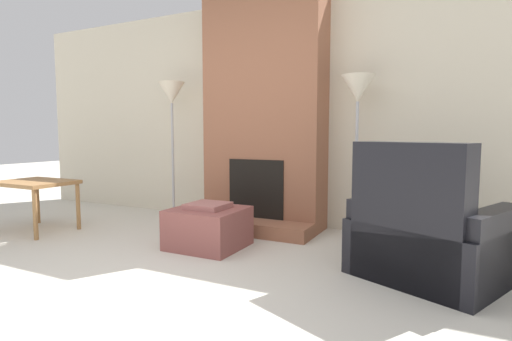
% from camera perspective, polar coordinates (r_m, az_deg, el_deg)
% --- Properties ---
extents(ground_plane, '(24.00, 24.00, 0.00)m').
position_cam_1_polar(ground_plane, '(2.75, -22.18, -17.75)').
color(ground_plane, beige).
extents(wall_back, '(7.47, 0.06, 2.60)m').
position_cam_1_polar(wall_back, '(4.74, 2.52, 8.22)').
color(wall_back, beige).
rests_on(wall_back, ground_plane).
extents(fireplace, '(1.36, 0.77, 2.60)m').
position_cam_1_polar(fireplace, '(4.50, 1.15, 7.70)').
color(fireplace, '#935B42').
rests_on(fireplace, ground_plane).
extents(ottoman, '(0.64, 0.61, 0.42)m').
position_cam_1_polar(ottoman, '(3.78, -6.84, -8.00)').
color(ottoman, '#8C4C47').
rests_on(ottoman, ground_plane).
extents(armchair, '(1.23, 1.19, 1.00)m').
position_cam_1_polar(armchair, '(3.18, 23.15, -9.01)').
color(armchair, black).
rests_on(armchair, ground_plane).
extents(side_table, '(0.77, 0.59, 0.55)m').
position_cam_1_polar(side_table, '(4.94, -28.98, -2.09)').
color(side_table, '#9E7042').
rests_on(side_table, ground_plane).
extents(floor_lamp_left, '(0.32, 0.32, 1.69)m').
position_cam_1_polar(floor_lamp_left, '(5.07, -11.94, 9.76)').
color(floor_lamp_left, '#ADADB2').
rests_on(floor_lamp_left, ground_plane).
extents(floor_lamp_right, '(0.32, 0.32, 1.63)m').
position_cam_1_polar(floor_lamp_right, '(4.08, 14.32, 10.06)').
color(floor_lamp_right, '#ADADB2').
rests_on(floor_lamp_right, ground_plane).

